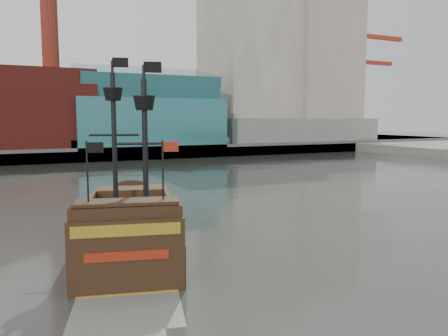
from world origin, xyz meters
TOP-DOWN VIEW (x-y plane):
  - ground at (0.00, 0.00)m, footprint 400.00×400.00m
  - promenade_far at (0.00, 92.00)m, footprint 220.00×60.00m
  - seawall at (0.00, 62.50)m, footprint 220.00×1.00m
  - skyline at (5.21, 84.56)m, footprint 149.00×45.00m
  - crane_a at (78.63, 82.00)m, footprint 22.50×4.00m
  - crane_b at (88.23, 92.00)m, footprint 19.10×4.00m
  - pirate_ship at (-9.17, 4.81)m, footprint 8.93×17.36m

SIDE VIEW (x-z plane):
  - ground at x=0.00m, z-range 0.00..0.00m
  - promenade_far at x=0.00m, z-range 0.00..2.00m
  - pirate_ship at x=-9.17m, z-range -5.10..7.36m
  - seawall at x=0.00m, z-range 0.00..2.60m
  - crane_b at x=88.23m, z-range 2.45..28.70m
  - crane_a at x=78.63m, z-range 2.99..35.24m
  - skyline at x=5.21m, z-range -6.45..55.55m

